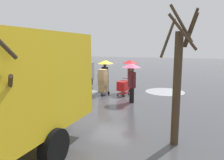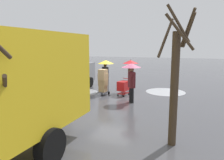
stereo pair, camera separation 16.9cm
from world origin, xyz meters
name	(u,v)px [view 2 (the right image)]	position (x,y,z in m)	size (l,w,h in m)	color
ground_plane	(113,96)	(0.00, 0.00, 0.00)	(90.00, 90.00, 0.00)	#4C4C51
slush_patch_near_cluster	(165,92)	(-2.89, -2.27, 0.00)	(2.58, 2.58, 0.01)	#ADAFB5
slush_patch_under_van	(78,92)	(2.50, -0.10, 0.00)	(2.62, 2.62, 0.01)	#999BA0
slush_patch_mid_street	(42,96)	(4.04, 1.61, 0.00)	(2.94, 2.94, 0.01)	#ADAFB5
cargo_van_parked_right	(65,74)	(3.54, -0.29, 1.18)	(2.32, 5.40, 2.60)	gray
shopping_cart_vendor	(123,86)	(-0.55, -0.35, 0.57)	(0.72, 0.92, 1.02)	red
hand_dolly_boxes	(103,81)	(0.65, 0.02, 0.91)	(0.59, 0.76, 1.61)	#515156
pedestrian_pink_side	(105,68)	(0.83, -0.83, 1.57)	(1.04, 1.04, 2.15)	black
pedestrian_black_side	(131,73)	(-1.42, 1.06, 1.58)	(1.04, 1.04, 2.15)	black
pedestrian_white_side	(131,68)	(-0.67, -1.53, 1.58)	(1.04, 1.04, 2.15)	black
bare_tree_near	(175,81)	(-3.91, 5.47, 2.00)	(1.03, 1.04, 4.14)	#423323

